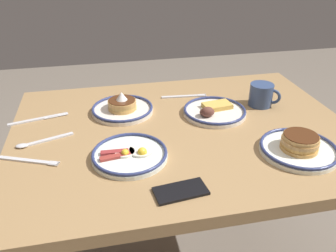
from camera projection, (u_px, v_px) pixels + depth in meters
The scene contains 11 objects.
dining_table at pixel (183, 148), 1.29m from camera, with size 1.22×0.90×0.74m.
plate_near_main at pixel (214, 111), 1.33m from camera, with size 0.24×0.24×0.05m.
plate_center_pancakes at pixel (299, 147), 1.10m from camera, with size 0.25×0.25×0.06m.
plate_far_companion at pixel (122, 108), 1.35m from camera, with size 0.24×0.24×0.09m.
plate_far_side at pixel (130, 154), 1.07m from camera, with size 0.24×0.24×0.04m.
coffee_mug at pixel (262, 95), 1.39m from camera, with size 0.11×0.10×0.09m.
cell_phone at pixel (181, 191), 0.93m from camera, with size 0.14×0.07×0.01m, color black.
fork_near at pixel (29, 161), 1.06m from camera, with size 0.19×0.09×0.01m.
fork_far at pixel (184, 96), 1.48m from camera, with size 0.19×0.03×0.01m.
butter_knife at pixel (39, 119), 1.30m from camera, with size 0.22×0.07×0.01m.
tea_spoon at pixel (37, 142), 1.15m from camera, with size 0.18×0.07×0.01m.
Camera 1 is at (0.28, 1.05, 1.35)m, focal length 36.85 mm.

